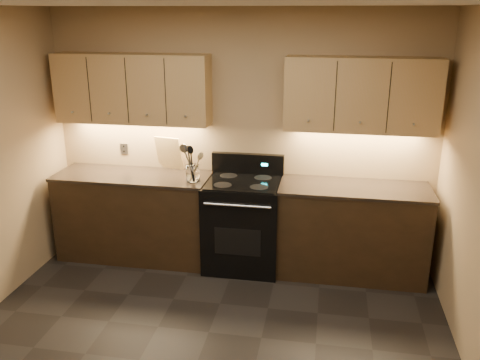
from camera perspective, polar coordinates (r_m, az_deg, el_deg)
name	(u,v)px	position (r m, az deg, el deg)	size (l,w,h in m)	color
ceiling	(183,3)	(3.20, -6.44, 19.19)	(4.00, 4.00, 0.00)	silver
wall_back	(241,138)	(5.30, 0.11, 4.79)	(4.00, 0.04, 2.60)	tan
counter_left	(135,215)	(5.58, -11.66, -3.92)	(1.62, 0.62, 0.93)	black
counter_right	(352,231)	(5.22, 12.44, -5.58)	(1.46, 0.62, 0.93)	black
stove	(243,223)	(5.25, 0.37, -4.80)	(0.76, 0.68, 1.14)	black
upper_cab_left	(132,89)	(5.37, -12.00, 9.99)	(1.60, 0.30, 0.70)	tan
upper_cab_right	(361,95)	(4.99, 13.45, 9.28)	(1.44, 0.30, 0.70)	tan
outlet_plate	(124,149)	(5.71, -12.89, 3.44)	(0.09, 0.01, 0.12)	#B2B5BA
utensil_crock	(193,173)	(5.10, -5.33, 0.73)	(0.15, 0.15, 0.17)	white
cutting_board	(169,153)	(5.49, -7.98, 3.02)	(0.29, 0.02, 0.37)	#DDBF77
wooden_spoon	(190,165)	(5.07, -5.65, 1.65)	(0.06, 0.06, 0.30)	#DDBF77
black_spoon	(193,162)	(5.07, -5.28, 2.00)	(0.06, 0.06, 0.35)	black
black_turner	(193,163)	(5.04, -5.29, 1.92)	(0.08, 0.08, 0.36)	black
steel_spatula	(196,162)	(5.05, -4.97, 2.07)	(0.08, 0.08, 0.38)	silver
steel_skimmer	(196,162)	(5.04, -4.95, 1.97)	(0.09, 0.09, 0.37)	silver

